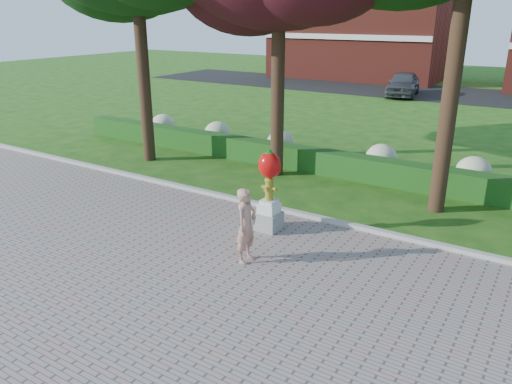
# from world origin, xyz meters

# --- Properties ---
(ground) EXTENTS (100.00, 100.00, 0.00)m
(ground) POSITION_xyz_m (0.00, 0.00, 0.00)
(ground) COLOR #1C4D13
(ground) RESTS_ON ground
(walkway) EXTENTS (40.00, 14.00, 0.04)m
(walkway) POSITION_xyz_m (0.00, -4.00, 0.02)
(walkway) COLOR gray
(walkway) RESTS_ON ground
(curb) EXTENTS (40.00, 0.18, 0.15)m
(curb) POSITION_xyz_m (0.00, 3.00, 0.07)
(curb) COLOR #ADADA5
(curb) RESTS_ON ground
(lawn_hedge) EXTENTS (24.00, 0.70, 0.80)m
(lawn_hedge) POSITION_xyz_m (0.00, 7.00, 0.40)
(lawn_hedge) COLOR #184B15
(lawn_hedge) RESTS_ON ground
(hydrangea_row) EXTENTS (20.10, 1.10, 0.99)m
(hydrangea_row) POSITION_xyz_m (0.57, 8.00, 0.55)
(hydrangea_row) COLOR beige
(hydrangea_row) RESTS_ON ground
(street) EXTENTS (50.00, 8.00, 0.02)m
(street) POSITION_xyz_m (0.00, 28.00, 0.01)
(street) COLOR black
(street) RESTS_ON ground
(building_left) EXTENTS (14.00, 8.00, 7.00)m
(building_left) POSITION_xyz_m (-10.00, 34.00, 3.50)
(building_left) COLOR maroon
(building_left) RESTS_ON ground
(hydrant_sculpture) EXTENTS (0.61, 0.58, 2.10)m
(hydrant_sculpture) POSITION_xyz_m (0.23, 1.75, 1.15)
(hydrant_sculpture) COLOR gray
(hydrant_sculpture) RESTS_ON walkway
(woman) EXTENTS (0.45, 0.65, 1.70)m
(woman) POSITION_xyz_m (0.69, 0.02, 0.89)
(woman) COLOR tan
(woman) RESTS_ON walkway
(parked_car) EXTENTS (2.62, 4.91, 1.59)m
(parked_car) POSITION_xyz_m (-3.54, 25.53, 0.82)
(parked_car) COLOR #414349
(parked_car) RESTS_ON street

